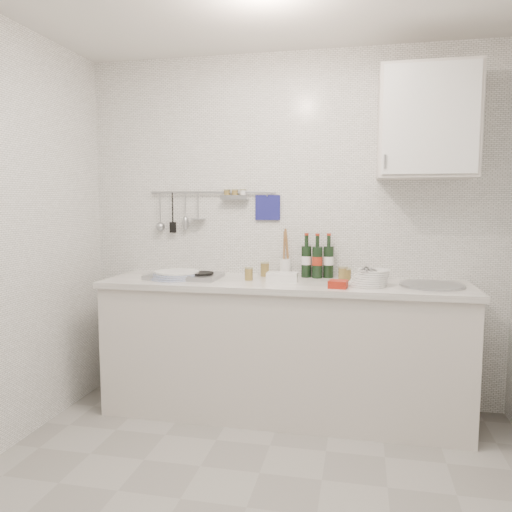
{
  "coord_description": "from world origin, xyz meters",
  "views": [
    {
      "loc": [
        0.51,
        -2.18,
        1.44
      ],
      "look_at": [
        -0.14,
        0.9,
        1.11
      ],
      "focal_mm": 35.0,
      "sensor_mm": 36.0,
      "label": 1
    }
  ],
  "objects_px": {
    "wall_cabinet": "(427,123)",
    "plate_stack_sink": "(370,278)",
    "wine_bottles": "(317,256)",
    "utensil_crock": "(285,265)",
    "plate_stack_hob": "(175,275)"
  },
  "relations": [
    {
      "from": "wine_bottles",
      "to": "plate_stack_hob",
      "type": "bearing_deg",
      "value": -164.63
    },
    {
      "from": "plate_stack_hob",
      "to": "wine_bottles",
      "type": "bearing_deg",
      "value": 15.37
    },
    {
      "from": "utensil_crock",
      "to": "plate_stack_sink",
      "type": "bearing_deg",
      "value": -26.36
    },
    {
      "from": "plate_stack_hob",
      "to": "utensil_crock",
      "type": "relative_size",
      "value": 0.98
    },
    {
      "from": "wall_cabinet",
      "to": "plate_stack_sink",
      "type": "relative_size",
      "value": 2.65
    },
    {
      "from": "plate_stack_sink",
      "to": "wine_bottles",
      "type": "distance_m",
      "value": 0.46
    },
    {
      "from": "plate_stack_hob",
      "to": "utensil_crock",
      "type": "xyz_separation_m",
      "value": [
        0.73,
        0.28,
        0.05
      ]
    },
    {
      "from": "wall_cabinet",
      "to": "wine_bottles",
      "type": "xyz_separation_m",
      "value": [
        -0.69,
        0.09,
        -0.87
      ]
    },
    {
      "from": "wine_bottles",
      "to": "plate_stack_sink",
      "type": "bearing_deg",
      "value": -37.23
    },
    {
      "from": "plate_stack_hob",
      "to": "plate_stack_sink",
      "type": "distance_m",
      "value": 1.31
    },
    {
      "from": "plate_stack_sink",
      "to": "wine_bottles",
      "type": "bearing_deg",
      "value": 142.77
    },
    {
      "from": "plate_stack_hob",
      "to": "plate_stack_sink",
      "type": "relative_size",
      "value": 1.28
    },
    {
      "from": "plate_stack_sink",
      "to": "utensil_crock",
      "type": "distance_m",
      "value": 0.66
    },
    {
      "from": "wall_cabinet",
      "to": "utensil_crock",
      "type": "height_order",
      "value": "wall_cabinet"
    },
    {
      "from": "wall_cabinet",
      "to": "plate_stack_hob",
      "type": "relative_size",
      "value": 2.08
    }
  ]
}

